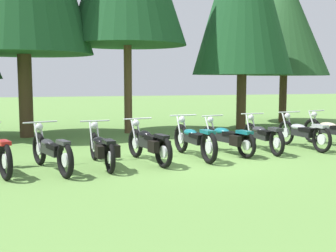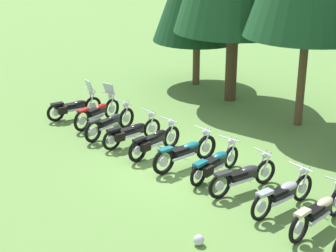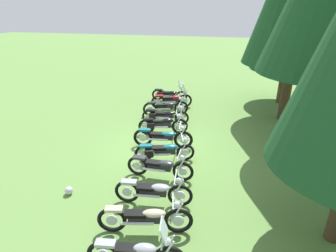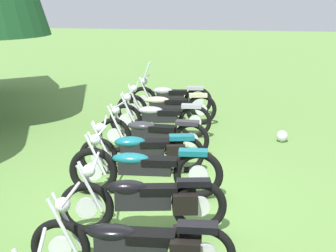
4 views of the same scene
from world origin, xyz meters
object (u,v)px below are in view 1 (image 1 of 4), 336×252
motorcycle_3 (102,148)px  motorcycle_6 (228,138)px  motorcycle_7 (262,135)px  pine_tree_4 (285,24)px  motorcycle_4 (149,144)px  motorcycle_5 (194,139)px  motorcycle_2 (51,151)px  motorcycle_8 (303,132)px  motorcycle_9 (334,131)px

motorcycle_3 → motorcycle_6: bearing=-83.3°
motorcycle_7 → pine_tree_4: bearing=-33.5°
motorcycle_3 → motorcycle_7: (4.48, 0.88, 0.01)m
motorcycle_4 → motorcycle_5: bearing=-88.5°
motorcycle_2 → motorcycle_6: bearing=-97.4°
motorcycle_4 → motorcycle_8: (4.69, 0.85, 0.00)m
motorcycle_7 → motorcycle_8: (1.34, 0.13, 0.01)m
motorcycle_2 → motorcycle_8: 7.03m
motorcycle_8 → motorcycle_2: bearing=94.2°
motorcycle_6 → pine_tree_4: pine_tree_4 is taller
motorcycle_3 → motorcycle_5: 2.41m
motorcycle_5 → motorcycle_6: bearing=-82.1°
motorcycle_2 → motorcycle_5: bearing=-98.1°
motorcycle_9 → motorcycle_3: bearing=87.8°
motorcycle_5 → pine_tree_4: (6.84, 7.30, 3.97)m
motorcycle_5 → motorcycle_9: 4.59m
motorcycle_7 → motorcycle_3: bearing=102.0°
motorcycle_5 → motorcycle_6: motorcycle_5 is taller
motorcycle_6 → motorcycle_7: bearing=-98.1°
motorcycle_4 → motorcycle_7: (3.35, 0.71, -0.01)m
motorcycle_2 → motorcycle_7: 5.69m
motorcycle_2 → motorcycle_5: (3.47, 0.65, 0.02)m
motorcycle_6 → motorcycle_8: bearing=-99.0°
motorcycle_4 → motorcycle_2: bearing=85.0°
motorcycle_6 → motorcycle_7: motorcycle_7 is taller
motorcycle_5 → pine_tree_4: 10.77m
pine_tree_4 → motorcycle_3: bearing=-139.7°
motorcycle_3 → motorcycle_6: size_ratio=1.06×
motorcycle_6 → pine_tree_4: 9.97m
motorcycle_4 → motorcycle_3: bearing=85.3°
motorcycle_8 → pine_tree_4: bearing=-31.9°
motorcycle_9 → motorcycle_5: bearing=86.3°
motorcycle_2 → motorcycle_6: motorcycle_2 is taller
motorcycle_4 → pine_tree_4: bearing=-59.9°
motorcycle_7 → motorcycle_9: motorcycle_9 is taller
motorcycle_2 → motorcycle_3: motorcycle_2 is taller
motorcycle_9 → pine_tree_4: size_ratio=0.36×
motorcycle_7 → motorcycle_8: 1.35m
motorcycle_6 → motorcycle_4: bearing=88.9°
motorcycle_5 → motorcycle_6: 1.07m
motorcycle_5 → pine_tree_4: pine_tree_4 is taller
motorcycle_9 → pine_tree_4: (2.29, 6.70, 3.97)m
pine_tree_4 → motorcycle_6: bearing=-129.5°
motorcycle_4 → motorcycle_7: 3.42m
motorcycle_5 → motorcycle_8: 3.50m
motorcycle_7 → motorcycle_9: 2.45m
motorcycle_2 → motorcycle_7: (5.59, 1.04, 0.00)m
motorcycle_6 → motorcycle_8: (2.42, 0.27, 0.02)m
motorcycle_2 → motorcycle_3: (1.11, 0.16, -0.01)m
motorcycle_5 → motorcycle_9: size_ratio=1.00×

